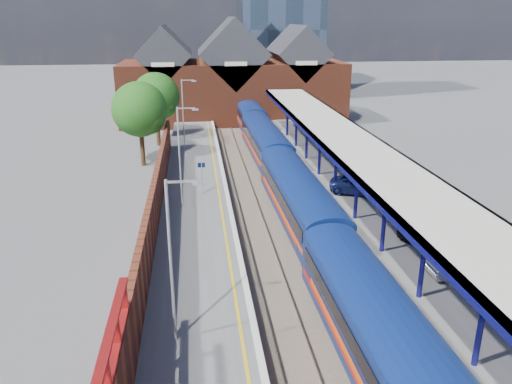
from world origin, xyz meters
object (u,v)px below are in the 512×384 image
Objects in this scene: parked_car_silver at (468,263)px; lamp_post_d at (184,110)px; lamp_post_c at (181,150)px; parked_car_dark at (433,232)px; train at (279,163)px; platform_sign at (202,173)px; parked_car_blue at (362,185)px; lamp_post_b at (174,253)px.

lamp_post_d is at bearing 25.28° from parked_car_silver.
parked_car_dark is at bearing -28.54° from lamp_post_c.
parked_car_silver is (14.69, -28.33, -3.29)m from lamp_post_d.
lamp_post_d is (-7.86, 10.02, 2.87)m from train.
lamp_post_c is 1.68× the size of parked_car_dark.
parked_car_dark is (13.50, -10.08, -1.09)m from platform_sign.
lamp_post_c is 13.80m from parked_car_blue.
platform_sign is (-6.49, -3.98, 0.57)m from train.
lamp_post_c is 16.00m from lamp_post_d.
lamp_post_d reaches higher than platform_sign.
lamp_post_b is at bearing 139.20° from parked_car_dark.
lamp_post_d is (0.00, 16.00, 0.00)m from lamp_post_c.
parked_car_silver reaches higher than parked_car_blue.
train is at bearing 70.33° from lamp_post_b.
lamp_post_c is 1.63× the size of parked_car_silver.
train is 9.42× the size of lamp_post_d.
parked_car_silver is at bearing -161.13° from parked_car_dark.
lamp_post_c reaches higher than platform_sign.
train reaches higher than parked_car_blue.
lamp_post_d is 2.80× the size of platform_sign.
lamp_post_c reaches higher than parked_car_silver.
parked_car_blue is (13.38, 16.66, -3.32)m from lamp_post_b.
parked_car_silver is at bearing -62.59° from lamp_post_d.
lamp_post_b is at bearing 101.88° from parked_car_silver.
parked_car_silver is (13.33, -14.33, -0.98)m from platform_sign.
lamp_post_d reaches higher than parked_car_blue.
train is at bearing -51.91° from lamp_post_d.
lamp_post_d is 28.50m from parked_car_dark.
lamp_post_b reaches higher than train.
lamp_post_c is at bearing 118.38° from parked_car_blue.
lamp_post_c is (-7.86, -5.98, 2.87)m from train.
platform_sign is at bearing 85.67° from lamp_post_b.
train is 13.05m from lamp_post_d.
platform_sign is at bearing -148.52° from train.
lamp_post_b is (-7.86, -21.98, 2.87)m from train.
lamp_post_d is 20.63m from parked_car_blue.
lamp_post_b is 15.50m from parked_car_silver.
lamp_post_b reaches higher than platform_sign.
train is 7.68m from parked_car_blue.
lamp_post_d is 14.25m from platform_sign.
parked_car_blue is at bearing 3.62° from parked_car_silver.
parked_car_dark is at bearing -4.43° from parked_car_silver.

